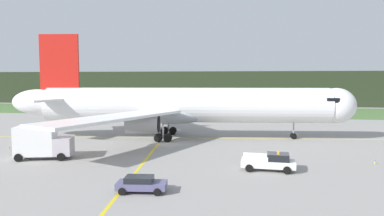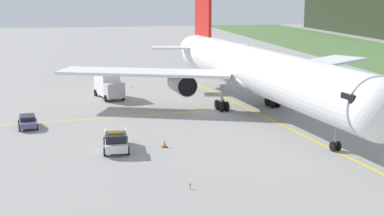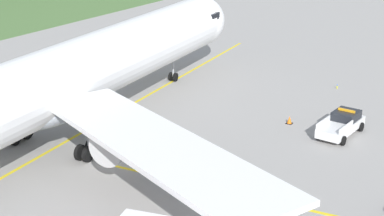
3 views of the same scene
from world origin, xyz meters
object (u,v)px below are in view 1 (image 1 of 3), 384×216
Objects in this scene: airliner at (182,106)px; staff_car at (141,184)px; ops_pickup_truck at (270,162)px; catering_truck at (42,142)px; apron_cone at (267,157)px.

staff_car is (2.09, -26.44, -4.32)m from airliner.
catering_truck reaches higher than ops_pickup_truck.
airliner is at bearing 94.53° from staff_car.
ops_pickup_truck reaches higher than apron_cone.
airliner is at bearing 125.74° from ops_pickup_truck.
airliner is at bearing 133.81° from apron_cone.
apron_cone is (25.48, 3.80, -1.63)m from catering_truck.
apron_cone is at bearing 51.69° from staff_car.
staff_car is at bearing -140.60° from ops_pickup_truck.
ops_pickup_truck is 1.29× the size of staff_car.
staff_car is 6.33× the size of apron_cone.
catering_truck is at bearing -127.24° from airliner.
ops_pickup_truck is at bearing -88.31° from apron_cone.
ops_pickup_truck reaches higher than staff_car.
catering_truck reaches higher than apron_cone.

